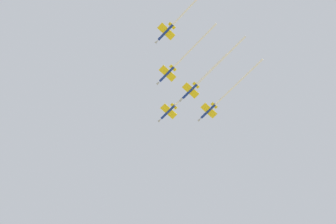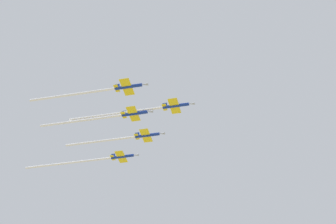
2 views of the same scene
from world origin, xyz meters
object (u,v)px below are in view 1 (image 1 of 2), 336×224
object	(u,v)px
jet_starboard_inner	(222,98)
jet_starboard_outer	(184,13)
jet_port_inner	(179,62)
jet_port_outer	(204,77)
jet_lead	(184,96)

from	to	relation	value
jet_starboard_inner	jet_starboard_outer	bearing A→B (deg)	-158.33
jet_port_inner	jet_starboard_outer	world-z (taller)	jet_starboard_outer
jet_port_outer	jet_starboard_inner	bearing A→B (deg)	6.35
jet_starboard_inner	jet_port_outer	world-z (taller)	jet_starboard_inner
jet_port_inner	jet_starboard_inner	distance (m)	26.51
jet_lead	jet_starboard_inner	distance (m)	17.57
jet_starboard_inner	jet_starboard_outer	distance (m)	42.74
jet_port_outer	jet_starboard_outer	xyz separation A→B (m)	(-4.77, -29.72, 1.20)
jet_starboard_inner	jet_port_outer	xyz separation A→B (m)	(-6.89, -11.40, -0.64)
jet_starboard_inner	jet_starboard_outer	xyz separation A→B (m)	(-11.66, -41.12, 0.56)
jet_lead	jet_port_inner	world-z (taller)	jet_lead
jet_lead	jet_starboard_inner	xyz separation A→B (m)	(17.22, 3.48, -0.45)
jet_lead	jet_port_outer	bearing A→B (deg)	-90.00
jet_port_outer	jet_starboard_outer	size ratio (longest dim) A/B	0.88
jet_lead	jet_starboard_inner	world-z (taller)	jet_lead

